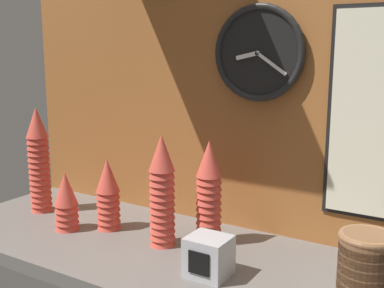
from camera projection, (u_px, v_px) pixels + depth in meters
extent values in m
cube|color=slate|center=(182.00, 257.00, 1.36)|extent=(1.60, 0.56, 0.04)
cube|color=#A3602D|center=(228.00, 60.00, 1.48)|extent=(1.60, 0.03, 1.05)
cone|color=#DB4C3D|center=(162.00, 227.00, 1.39)|extent=(0.07, 0.07, 0.11)
cone|color=#DB4C3D|center=(162.00, 221.00, 1.38)|extent=(0.07, 0.07, 0.11)
cone|color=#DB4C3D|center=(162.00, 214.00, 1.38)|extent=(0.07, 0.07, 0.11)
cone|color=#DB4C3D|center=(162.00, 207.00, 1.38)|extent=(0.07, 0.07, 0.11)
cone|color=#DB4C3D|center=(162.00, 201.00, 1.37)|extent=(0.07, 0.07, 0.11)
cone|color=#DB4C3D|center=(162.00, 194.00, 1.37)|extent=(0.07, 0.07, 0.11)
cone|color=#DB4C3D|center=(162.00, 187.00, 1.36)|extent=(0.07, 0.07, 0.11)
cone|color=#DB4C3D|center=(162.00, 180.00, 1.36)|extent=(0.07, 0.07, 0.11)
cone|color=#DB4C3D|center=(162.00, 173.00, 1.36)|extent=(0.07, 0.07, 0.11)
cone|color=#DB4C3D|center=(162.00, 166.00, 1.35)|extent=(0.07, 0.07, 0.11)
cone|color=#DB4C3D|center=(162.00, 160.00, 1.35)|extent=(0.07, 0.07, 0.11)
cone|color=#DB4C3D|center=(162.00, 153.00, 1.34)|extent=(0.07, 0.07, 0.11)
cone|color=#DB4C3D|center=(67.00, 213.00, 1.50)|extent=(0.07, 0.07, 0.11)
cone|color=#DB4C3D|center=(66.00, 207.00, 1.50)|extent=(0.07, 0.07, 0.11)
cone|color=#DB4C3D|center=(66.00, 201.00, 1.50)|extent=(0.07, 0.07, 0.11)
cone|color=#DB4C3D|center=(66.00, 195.00, 1.49)|extent=(0.07, 0.07, 0.11)
cone|color=#DB4C3D|center=(65.00, 189.00, 1.49)|extent=(0.07, 0.07, 0.11)
cone|color=#DB4C3D|center=(209.00, 226.00, 1.40)|extent=(0.07, 0.07, 0.11)
cone|color=#DB4C3D|center=(209.00, 219.00, 1.40)|extent=(0.07, 0.07, 0.11)
cone|color=#DB4C3D|center=(209.00, 213.00, 1.39)|extent=(0.07, 0.07, 0.11)
cone|color=#DB4C3D|center=(209.00, 206.00, 1.39)|extent=(0.07, 0.07, 0.11)
cone|color=#DB4C3D|center=(209.00, 199.00, 1.38)|extent=(0.07, 0.07, 0.11)
cone|color=#DB4C3D|center=(209.00, 193.00, 1.38)|extent=(0.07, 0.07, 0.11)
cone|color=#DB4C3D|center=(209.00, 186.00, 1.38)|extent=(0.07, 0.07, 0.11)
cone|color=#DB4C3D|center=(209.00, 179.00, 1.37)|extent=(0.07, 0.07, 0.11)
cone|color=#DB4C3D|center=(209.00, 172.00, 1.37)|extent=(0.07, 0.07, 0.11)
cone|color=#DB4C3D|center=(209.00, 165.00, 1.36)|extent=(0.07, 0.07, 0.11)
cone|color=#DB4C3D|center=(209.00, 159.00, 1.36)|extent=(0.07, 0.07, 0.11)
cone|color=#DB4C3D|center=(109.00, 212.00, 1.51)|extent=(0.07, 0.07, 0.11)
cone|color=#DB4C3D|center=(108.00, 206.00, 1.51)|extent=(0.07, 0.07, 0.11)
cone|color=#DB4C3D|center=(108.00, 200.00, 1.50)|extent=(0.07, 0.07, 0.11)
cone|color=#DB4C3D|center=(108.00, 194.00, 1.50)|extent=(0.07, 0.07, 0.11)
cone|color=#DB4C3D|center=(108.00, 188.00, 1.50)|extent=(0.07, 0.07, 0.11)
cone|color=#DB4C3D|center=(108.00, 182.00, 1.49)|extent=(0.07, 0.07, 0.11)
cone|color=#DB4C3D|center=(107.00, 175.00, 1.49)|extent=(0.07, 0.07, 0.11)
cone|color=#DB4C3D|center=(41.00, 196.00, 1.68)|extent=(0.07, 0.07, 0.11)
cone|color=#DB4C3D|center=(41.00, 191.00, 1.68)|extent=(0.07, 0.07, 0.11)
cone|color=#DB4C3D|center=(40.00, 185.00, 1.67)|extent=(0.07, 0.07, 0.11)
cone|color=#DB4C3D|center=(40.00, 179.00, 1.67)|extent=(0.07, 0.07, 0.11)
cone|color=#DB4C3D|center=(40.00, 174.00, 1.66)|extent=(0.07, 0.07, 0.11)
cone|color=#DB4C3D|center=(39.00, 168.00, 1.66)|extent=(0.07, 0.07, 0.11)
cone|color=#DB4C3D|center=(39.00, 163.00, 1.66)|extent=(0.07, 0.07, 0.11)
cone|color=#DB4C3D|center=(39.00, 157.00, 1.65)|extent=(0.07, 0.07, 0.11)
cone|color=#DB4C3D|center=(38.00, 151.00, 1.65)|extent=(0.07, 0.07, 0.11)
cone|color=#DB4C3D|center=(38.00, 145.00, 1.64)|extent=(0.07, 0.07, 0.11)
cone|color=#DB4C3D|center=(38.00, 140.00, 1.64)|extent=(0.07, 0.07, 0.11)
cone|color=#DB4C3D|center=(37.00, 134.00, 1.64)|extent=(0.07, 0.07, 0.11)
cone|color=#DB4C3D|center=(37.00, 128.00, 1.63)|extent=(0.07, 0.07, 0.11)
cone|color=#DB4C3D|center=(36.00, 122.00, 1.63)|extent=(0.07, 0.07, 0.11)
cylinder|color=brown|center=(365.00, 280.00, 1.09)|extent=(0.13, 0.13, 0.04)
cylinder|color=brown|center=(365.00, 271.00, 1.09)|extent=(0.13, 0.13, 0.04)
cylinder|color=brown|center=(366.00, 262.00, 1.08)|extent=(0.13, 0.13, 0.04)
cylinder|color=brown|center=(367.00, 253.00, 1.08)|extent=(0.13, 0.13, 0.04)
cylinder|color=brown|center=(367.00, 243.00, 1.07)|extent=(0.13, 0.13, 0.04)
torus|color=#946542|center=(368.00, 237.00, 1.07)|extent=(0.13, 0.13, 0.02)
cylinder|color=black|center=(259.00, 53.00, 1.39)|extent=(0.27, 0.02, 0.27)
torus|color=black|center=(258.00, 53.00, 1.38)|extent=(0.28, 0.02, 0.28)
cube|color=white|center=(247.00, 56.00, 1.40)|extent=(0.07, 0.01, 0.03)
cube|color=white|center=(272.00, 64.00, 1.36)|extent=(0.09, 0.01, 0.07)
cylinder|color=white|center=(257.00, 53.00, 1.38)|extent=(0.01, 0.01, 0.01)
cube|color=#B7B7BC|center=(209.00, 256.00, 1.20)|extent=(0.10, 0.09, 0.10)
cube|color=black|center=(199.00, 263.00, 1.16)|extent=(0.06, 0.00, 0.06)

